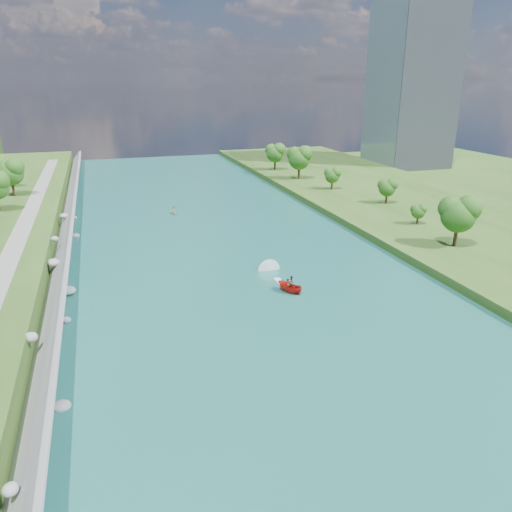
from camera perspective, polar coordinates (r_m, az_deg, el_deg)
name	(u,v)px	position (r m, az deg, el deg)	size (l,w,h in m)	color
ground	(266,311)	(64.76, 1.11, -6.30)	(260.00, 260.00, 0.00)	#2D5119
river_water	(227,260)	(82.45, -3.32, -0.46)	(55.00, 240.00, 0.10)	#19595F
berm_east	(476,230)	(105.19, 23.81, 2.72)	(44.00, 240.00, 1.50)	#2D5119
riprap_bank	(59,269)	(79.16, -21.61, -1.39)	(4.65, 236.00, 4.35)	slate
riverside_path	(8,261)	(80.32, -26.44, -0.47)	(3.00, 200.00, 0.10)	gray
office_tower	(413,73)	(181.12, 17.46, 19.30)	(22.00, 22.00, 60.00)	gray
trees_east	(373,189)	(109.41, 13.17, 7.47)	(14.18, 133.44, 10.86)	#1C5416
motorboat	(286,283)	(71.26, 3.41, -3.14)	(3.60, 18.86, 2.20)	red
raft	(174,212)	(111.90, -9.38, 4.95)	(2.43, 2.94, 1.73)	#9C9FA4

